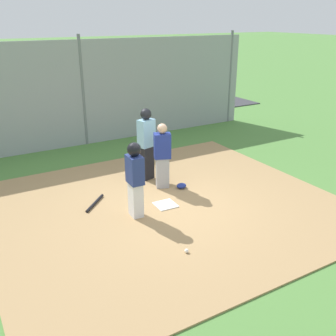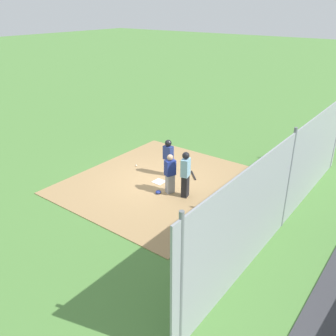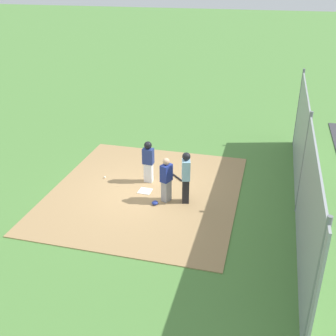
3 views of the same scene
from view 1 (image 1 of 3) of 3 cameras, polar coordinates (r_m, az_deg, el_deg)
The scene contains 13 objects.
ground_plane at distance 8.42m, azimuth -0.37°, elevation -5.66°, with size 140.00×140.00×0.00m, color #51843D.
dirt_infield at distance 8.41m, azimuth -0.37°, elevation -5.57°, with size 7.20×6.40×0.03m, color #A88456.
home_plate at distance 8.40m, azimuth -0.37°, elevation -5.42°, with size 0.44×0.44×0.02m, color white.
catcher at distance 8.98m, azimuth -0.84°, elevation 1.90°, with size 0.45×0.38×1.55m.
umpire at distance 9.43m, azimuth -3.19°, elevation 3.74°, with size 0.43×0.35×1.78m.
runner at distance 7.65m, azimuth -4.88°, elevation -1.13°, with size 0.28×0.39×1.56m.
baseball_bat at distance 8.58m, azimuth -10.70°, elevation -5.08°, with size 0.06×0.06×0.81m, color black.
catcher_mask at distance 9.19m, azimuth 1.99°, elevation -2.63°, with size 0.24×0.20×0.12m, color navy.
baseball at distance 6.84m, azimuth 2.75°, elevation -12.06°, with size 0.07×0.07×0.07m, color white.
backstop_fence at distance 12.37m, azimuth -12.39°, elevation 10.59°, with size 12.00×0.10×3.35m.
parking_lot at distance 16.80m, azimuth -16.72°, elevation 7.45°, with size 18.00×5.20×0.04m, color #38383D.
parked_car_dark at distance 17.44m, azimuth -6.86°, elevation 10.69°, with size 4.28×2.05×1.28m.
parked_car_blue at distance 16.04m, azimuth -18.63°, elevation 8.79°, with size 4.24×1.97×1.28m.
Camera 1 is at (3.72, 6.50, 3.85)m, focal length 41.47 mm.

